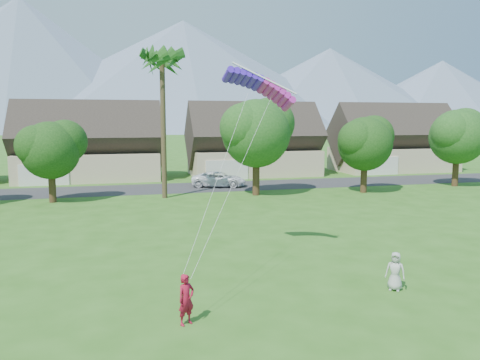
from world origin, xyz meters
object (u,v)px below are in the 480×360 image
object	(u,v)px
watcher	(395,271)
parked_car	(219,179)
kite_flyer	(186,300)
parafoil_kite	(261,84)

from	to	relation	value
watcher	parked_car	size ratio (longest dim) A/B	0.28
kite_flyer	watcher	bearing A→B (deg)	-22.40
parked_car	parafoil_kite	size ratio (longest dim) A/B	1.55
watcher	parafoil_kite	world-z (taller)	parafoil_kite
watcher	kite_flyer	bearing A→B (deg)	-132.71
watcher	parked_car	bearing A→B (deg)	131.69
kite_flyer	parafoil_kite	world-z (taller)	parafoil_kite
kite_flyer	parafoil_kite	size ratio (longest dim) A/B	0.49
watcher	parafoil_kite	size ratio (longest dim) A/B	0.44
kite_flyer	parked_car	size ratio (longest dim) A/B	0.31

